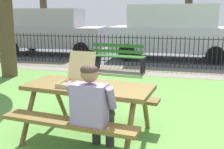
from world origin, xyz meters
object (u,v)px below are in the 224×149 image
Objects in this scene: picnic_table_foreground at (88,97)px; adult_at_table at (93,106)px; park_bench_center at (119,57)px; pizza_box_open at (77,78)px; parked_car_left at (53,31)px; parked_car_center at (171,31)px.

picnic_table_foreground is 1.64× the size of adult_at_table.
park_bench_center is at bearing 99.43° from adult_at_table.
pizza_box_open is at bearing -84.40° from park_bench_center.
parked_car_left reaches higher than pizza_box_open.
parked_car_left reaches higher than picnic_table_foreground.
parked_car_center reaches higher than park_bench_center.
parked_car_center is at bearing 82.41° from pizza_box_open.
parked_car_center is (0.58, 7.93, 0.44)m from adult_at_table.
picnic_table_foreground is at bearing -2.47° from pizza_box_open.
picnic_table_foreground is 0.59m from adult_at_table.
parked_car_left is at bearing 119.50° from picnic_table_foreground.
pizza_box_open is 0.70m from adult_at_table.
adult_at_table is at bearing -52.90° from pizza_box_open.
picnic_table_foreground is at bearing -60.50° from parked_car_left.
adult_at_table is 9.09m from parked_car_left.
adult_at_table is at bearing -80.57° from park_bench_center.
parked_car_center reaches higher than pizza_box_open.
park_bench_center is at bearing 95.60° from pizza_box_open.
picnic_table_foreground is at bearing 114.47° from adult_at_table.
park_bench_center is at bearing 97.59° from picnic_table_foreground.
pizza_box_open is 0.11× the size of parked_car_center.
park_bench_center is (-0.86, 5.20, -0.24)m from adult_at_table.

